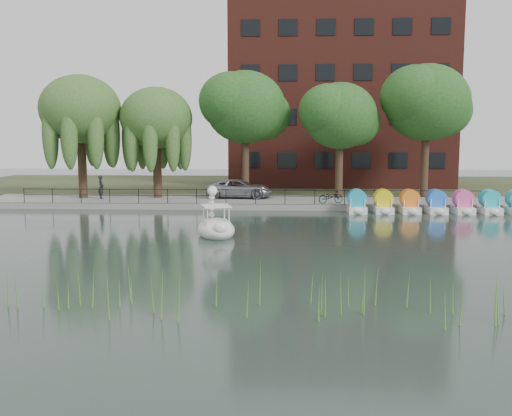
# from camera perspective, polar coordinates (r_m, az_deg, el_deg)

# --- Properties ---
(ground_plane) EXTENTS (120.00, 120.00, 0.00)m
(ground_plane) POSITION_cam_1_polar(r_m,az_deg,el_deg) (25.56, -1.57, -4.02)
(ground_plane) COLOR #3A4943
(promenade) EXTENTS (40.00, 6.00, 0.40)m
(promenade) POSITION_cam_1_polar(r_m,az_deg,el_deg) (41.32, 0.13, 0.59)
(promenade) COLOR gray
(promenade) RESTS_ON ground_plane
(kerb) EXTENTS (40.00, 0.25, 0.40)m
(kerb) POSITION_cam_1_polar(r_m,az_deg,el_deg) (38.39, -0.07, 0.08)
(kerb) COLOR gray
(kerb) RESTS_ON ground_plane
(land_strip) EXTENTS (60.00, 22.00, 0.36)m
(land_strip) POSITION_cam_1_polar(r_m,az_deg,el_deg) (55.24, 0.82, 2.26)
(land_strip) COLOR #47512D
(land_strip) RESTS_ON ground_plane
(railing) EXTENTS (32.00, 0.05, 1.00)m
(railing) POSITION_cam_1_polar(r_m,az_deg,el_deg) (38.48, -0.06, 1.51)
(railing) COLOR black
(railing) RESTS_ON promenade
(apartment_building) EXTENTS (20.00, 10.07, 18.00)m
(apartment_building) POSITION_cam_1_polar(r_m,az_deg,el_deg) (55.36, 8.25, 11.71)
(apartment_building) COLOR #4C1E16
(apartment_building) RESTS_ON land_strip
(willow_left) EXTENTS (5.88, 5.88, 9.01)m
(willow_left) POSITION_cam_1_polar(r_m,az_deg,el_deg) (44.14, -17.18, 9.37)
(willow_left) COLOR #473323
(willow_left) RESTS_ON promenade
(willow_mid) EXTENTS (5.32, 5.32, 8.15)m
(willow_mid) POSITION_cam_1_polar(r_m,az_deg,el_deg) (43.06, -9.94, 8.82)
(willow_mid) COLOR #473323
(willow_mid) RESTS_ON promenade
(broadleaf_center) EXTENTS (6.00, 6.00, 9.25)m
(broadleaf_center) POSITION_cam_1_polar(r_m,az_deg,el_deg) (43.14, -1.08, 10.00)
(broadleaf_center) COLOR #473323
(broadleaf_center) RESTS_ON promenade
(broadleaf_right) EXTENTS (5.40, 5.40, 8.32)m
(broadleaf_right) POSITION_cam_1_polar(r_m,az_deg,el_deg) (42.71, 8.40, 9.05)
(broadleaf_right) COLOR #473323
(broadleaf_right) RESTS_ON promenade
(broadleaf_far) EXTENTS (6.30, 6.30, 9.71)m
(broadleaf_far) POSITION_cam_1_polar(r_m,az_deg,el_deg) (44.82, 16.73, 10.03)
(broadleaf_far) COLOR #473323
(broadleaf_far) RESTS_ON promenade
(minivan) EXTENTS (2.83, 5.76, 1.57)m
(minivan) POSITION_cam_1_polar(r_m,az_deg,el_deg) (42.27, -1.68, 2.08)
(minivan) COLOR gray
(minivan) RESTS_ON promenade
(bicycle) EXTENTS (1.07, 1.82, 1.00)m
(bicycle) POSITION_cam_1_polar(r_m,az_deg,el_deg) (39.17, 7.48, 1.19)
(bicycle) COLOR gray
(bicycle) RESTS_ON promenade
(pedestrian) EXTENTS (0.80, 0.86, 1.98)m
(pedestrian) POSITION_cam_1_polar(r_m,az_deg,el_deg) (43.08, -15.24, 2.20)
(pedestrian) COLOR black
(pedestrian) RESTS_ON promenade
(swan_boat) EXTENTS (2.59, 3.29, 2.44)m
(swan_boat) POSITION_cam_1_polar(r_m,az_deg,el_deg) (28.61, -4.04, -1.73)
(swan_boat) COLOR white
(swan_boat) RESTS_ON ground_plane
(pedal_boat_row) EXTENTS (11.35, 1.70, 1.40)m
(pedal_boat_row) POSITION_cam_1_polar(r_m,az_deg,el_deg) (38.62, 17.58, 0.39)
(pedal_boat_row) COLOR white
(pedal_boat_row) RESTS_ON ground_plane
(reed_bank) EXTENTS (24.00, 2.40, 1.20)m
(reed_bank) POSITION_cam_1_polar(r_m,az_deg,el_deg) (16.10, 2.98, -8.60)
(reed_bank) COLOR #669938
(reed_bank) RESTS_ON ground_plane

